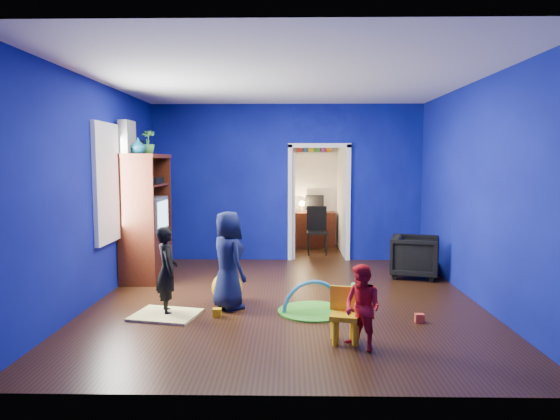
{
  "coord_description": "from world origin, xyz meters",
  "views": [
    {
      "loc": [
        0.04,
        -6.53,
        1.85
      ],
      "look_at": [
        -0.09,
        0.4,
        1.17
      ],
      "focal_mm": 32.0,
      "sensor_mm": 36.0,
      "label": 1
    }
  ],
  "objects_px": {
    "tv_armoire": "(146,217)",
    "crt_tv": "(148,214)",
    "toddler_red": "(362,307)",
    "hopper_ball": "(227,287)",
    "child_navy": "(228,260)",
    "armchair": "(415,256)",
    "kid_chair": "(345,318)",
    "play_mat": "(313,311)",
    "folding_chair": "(317,231)",
    "child_black": "(167,270)",
    "vase": "(138,146)",
    "study_desk": "(315,229)"
  },
  "relations": [
    {
      "from": "toddler_red",
      "to": "play_mat",
      "type": "height_order",
      "value": "toddler_red"
    },
    {
      "from": "play_mat",
      "to": "folding_chair",
      "type": "relative_size",
      "value": 0.93
    },
    {
      "from": "armchair",
      "to": "crt_tv",
      "type": "relative_size",
      "value": 1.05
    },
    {
      "from": "study_desk",
      "to": "crt_tv",
      "type": "bearing_deg",
      "value": -132.12
    },
    {
      "from": "toddler_red",
      "to": "play_mat",
      "type": "distance_m",
      "value": 1.34
    },
    {
      "from": "toddler_red",
      "to": "tv_armoire",
      "type": "xyz_separation_m",
      "value": [
        -2.97,
        2.94,
        0.56
      ]
    },
    {
      "from": "armchair",
      "to": "vase",
      "type": "xyz_separation_m",
      "value": [
        -4.26,
        -0.46,
        1.74
      ]
    },
    {
      "from": "child_navy",
      "to": "hopper_ball",
      "type": "xyz_separation_m",
      "value": [
        -0.05,
        0.25,
        -0.41
      ]
    },
    {
      "from": "child_black",
      "to": "study_desk",
      "type": "xyz_separation_m",
      "value": [
        2.04,
        4.89,
        -0.16
      ]
    },
    {
      "from": "tv_armoire",
      "to": "hopper_ball",
      "type": "xyz_separation_m",
      "value": [
        1.44,
        -1.34,
        -0.78
      ]
    },
    {
      "from": "tv_armoire",
      "to": "crt_tv",
      "type": "distance_m",
      "value": 0.06
    },
    {
      "from": "crt_tv",
      "to": "hopper_ball",
      "type": "distance_m",
      "value": 2.1
    },
    {
      "from": "armchair",
      "to": "crt_tv",
      "type": "height_order",
      "value": "crt_tv"
    },
    {
      "from": "armchair",
      "to": "child_navy",
      "type": "bearing_deg",
      "value": 138.28
    },
    {
      "from": "vase",
      "to": "play_mat",
      "type": "relative_size",
      "value": 0.27
    },
    {
      "from": "toddler_red",
      "to": "crt_tv",
      "type": "distance_m",
      "value": 4.2
    },
    {
      "from": "hopper_ball",
      "to": "folding_chair",
      "type": "xyz_separation_m",
      "value": [
        1.37,
        3.44,
        0.26
      ]
    },
    {
      "from": "tv_armoire",
      "to": "hopper_ball",
      "type": "distance_m",
      "value": 2.11
    },
    {
      "from": "armchair",
      "to": "play_mat",
      "type": "distance_m",
      "value": 2.59
    },
    {
      "from": "child_navy",
      "to": "vase",
      "type": "height_order",
      "value": "vase"
    },
    {
      "from": "crt_tv",
      "to": "hopper_ball",
      "type": "bearing_deg",
      "value": -43.84
    },
    {
      "from": "child_black",
      "to": "toddler_red",
      "type": "bearing_deg",
      "value": -139.13
    },
    {
      "from": "toddler_red",
      "to": "kid_chair",
      "type": "xyz_separation_m",
      "value": [
        -0.15,
        0.2,
        -0.17
      ]
    },
    {
      "from": "tv_armoire",
      "to": "crt_tv",
      "type": "relative_size",
      "value": 2.8
    },
    {
      "from": "tv_armoire",
      "to": "kid_chair",
      "type": "height_order",
      "value": "tv_armoire"
    },
    {
      "from": "kid_chair",
      "to": "study_desk",
      "type": "bearing_deg",
      "value": 102.98
    },
    {
      "from": "child_black",
      "to": "folding_chair",
      "type": "xyz_separation_m",
      "value": [
        2.04,
        3.93,
        -0.07
      ]
    },
    {
      "from": "vase",
      "to": "crt_tv",
      "type": "bearing_deg",
      "value": 82.41
    },
    {
      "from": "tv_armoire",
      "to": "child_black",
      "type": "bearing_deg",
      "value": -67.13
    },
    {
      "from": "armchair",
      "to": "folding_chair",
      "type": "height_order",
      "value": "folding_chair"
    },
    {
      "from": "toddler_red",
      "to": "hopper_ball",
      "type": "height_order",
      "value": "toddler_red"
    },
    {
      "from": "hopper_ball",
      "to": "play_mat",
      "type": "bearing_deg",
      "value": -19.87
    },
    {
      "from": "crt_tv",
      "to": "play_mat",
      "type": "distance_m",
      "value": 3.21
    },
    {
      "from": "toddler_red",
      "to": "vase",
      "type": "bearing_deg",
      "value": -172.57
    },
    {
      "from": "armchair",
      "to": "tv_armoire",
      "type": "xyz_separation_m",
      "value": [
        -4.26,
        -0.16,
        0.65
      ]
    },
    {
      "from": "armchair",
      "to": "hopper_ball",
      "type": "bearing_deg",
      "value": 134.02
    },
    {
      "from": "kid_chair",
      "to": "toddler_red",
      "type": "bearing_deg",
      "value": -40.26
    },
    {
      "from": "child_navy",
      "to": "crt_tv",
      "type": "height_order",
      "value": "crt_tv"
    },
    {
      "from": "hopper_ball",
      "to": "folding_chair",
      "type": "distance_m",
      "value": 3.72
    },
    {
      "from": "vase",
      "to": "kid_chair",
      "type": "xyz_separation_m",
      "value": [
        2.82,
        -2.44,
        -1.83
      ]
    },
    {
      "from": "hopper_ball",
      "to": "kid_chair",
      "type": "xyz_separation_m",
      "value": [
        1.38,
        -1.4,
        0.05
      ]
    },
    {
      "from": "armchair",
      "to": "hopper_ball",
      "type": "distance_m",
      "value": 3.2
    },
    {
      "from": "kid_chair",
      "to": "folding_chair",
      "type": "distance_m",
      "value": 4.85
    },
    {
      "from": "child_black",
      "to": "crt_tv",
      "type": "bearing_deg",
      "value": -0.49
    },
    {
      "from": "toddler_red",
      "to": "hopper_ball",
      "type": "distance_m",
      "value": 2.23
    },
    {
      "from": "hopper_ball",
      "to": "kid_chair",
      "type": "relative_size",
      "value": 0.8
    },
    {
      "from": "hopper_ball",
      "to": "crt_tv",
      "type": "bearing_deg",
      "value": 136.16
    },
    {
      "from": "tv_armoire",
      "to": "armchair",
      "type": "bearing_deg",
      "value": 2.19
    },
    {
      "from": "kid_chair",
      "to": "play_mat",
      "type": "height_order",
      "value": "kid_chair"
    },
    {
      "from": "armchair",
      "to": "study_desk",
      "type": "relative_size",
      "value": 0.83
    }
  ]
}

